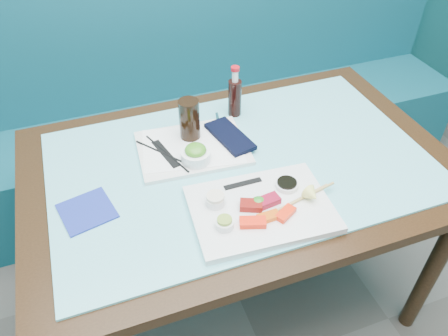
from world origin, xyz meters
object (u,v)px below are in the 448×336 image
object	(u,v)px
seaweed_bowl	(196,156)
cola_glass	(189,119)
blue_napkin	(87,211)
sashimi_plate	(261,209)
cola_bottle_body	(235,98)
serving_tray	(192,148)
booth_bench	(180,120)
dining_table	(240,182)

from	to	relation	value
seaweed_bowl	cola_glass	bearing A→B (deg)	81.25
seaweed_bowl	blue_napkin	xyz separation A→B (m)	(-0.36, -0.10, -0.03)
sashimi_plate	cola_bottle_body	distance (m)	0.51
seaweed_bowl	blue_napkin	distance (m)	0.37
serving_tray	cola_bottle_body	world-z (taller)	cola_bottle_body
sashimi_plate	booth_bench	bearing A→B (deg)	92.54
sashimi_plate	seaweed_bowl	world-z (taller)	seaweed_bowl
sashimi_plate	serving_tray	distance (m)	0.36
serving_tray	cola_bottle_body	xyz separation A→B (m)	(0.21, 0.15, 0.06)
sashimi_plate	seaweed_bowl	size ratio (longest dim) A/B	4.14
booth_bench	cola_bottle_body	world-z (taller)	booth_bench
serving_tray	cola_bottle_body	size ratio (longest dim) A/B	2.60
sashimi_plate	serving_tray	xyz separation A→B (m)	(-0.10, 0.34, -0.00)
serving_tray	blue_napkin	size ratio (longest dim) A/B	2.50
booth_bench	dining_table	bearing A→B (deg)	-90.00
serving_tray	seaweed_bowl	distance (m)	0.08
booth_bench	sashimi_plate	size ratio (longest dim) A/B	7.46
booth_bench	seaweed_bowl	world-z (taller)	booth_bench
sashimi_plate	blue_napkin	xyz separation A→B (m)	(-0.47, 0.17, -0.01)
cola_glass	serving_tray	bearing A→B (deg)	-100.30
booth_bench	sashimi_plate	distance (m)	1.14
seaweed_bowl	cola_bottle_body	size ratio (longest dim) A/B	0.70
cola_bottle_body	cola_glass	bearing A→B (deg)	-154.29
serving_tray	seaweed_bowl	xyz separation A→B (m)	(-0.01, -0.07, 0.03)
dining_table	blue_napkin	size ratio (longest dim) A/B	9.71
dining_table	seaweed_bowl	bearing A→B (deg)	163.74
sashimi_plate	cola_bottle_body	size ratio (longest dim) A/B	2.90
dining_table	serving_tray	size ratio (longest dim) A/B	3.88
dining_table	blue_napkin	world-z (taller)	blue_napkin
seaweed_bowl	blue_napkin	bearing A→B (deg)	-165.14
booth_bench	sashimi_plate	xyz separation A→B (m)	(-0.03, -1.07, 0.39)
dining_table	seaweed_bowl	xyz separation A→B (m)	(-0.14, 0.04, 0.12)
serving_tray	blue_napkin	bearing A→B (deg)	-151.28
cola_bottle_body	blue_napkin	xyz separation A→B (m)	(-0.58, -0.32, -0.07)
seaweed_bowl	blue_napkin	size ratio (longest dim) A/B	0.67
booth_bench	blue_napkin	bearing A→B (deg)	-119.25
sashimi_plate	blue_napkin	distance (m)	0.50
sashimi_plate	blue_napkin	size ratio (longest dim) A/B	2.79
blue_napkin	serving_tray	bearing A→B (deg)	24.71
booth_bench	cola_glass	size ratio (longest dim) A/B	20.81
sashimi_plate	cola_glass	distance (m)	0.41
sashimi_plate	seaweed_bowl	xyz separation A→B (m)	(-0.11, 0.27, 0.02)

